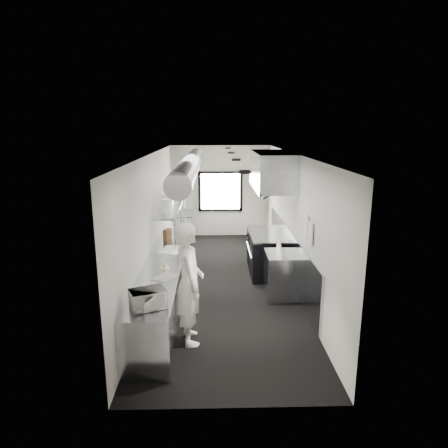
{
  "coord_description": "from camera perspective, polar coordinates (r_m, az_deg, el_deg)",
  "views": [
    {
      "loc": [
        -0.21,
        -8.19,
        3.34
      ],
      "look_at": [
        0.0,
        -0.2,
        1.39
      ],
      "focal_mm": 31.97,
      "sensor_mm": 36.0,
      "label": 1
    }
  ],
  "objects": [
    {
      "name": "newspaper",
      "position": [
        6.76,
        -8.41,
        -7.55
      ],
      "size": [
        0.43,
        0.47,
        0.01
      ],
      "primitive_type": "cube",
      "rotation": [
        0.0,
        0.0,
        -0.44
      ],
      "color": "beige",
      "rests_on": "prep_counter"
    },
    {
      "name": "small_plate",
      "position": [
        7.19,
        -8.45,
        -6.21
      ],
      "size": [
        0.21,
        0.21,
        0.01
      ],
      "primitive_type": "cylinder",
      "rotation": [
        0.0,
        0.0,
        -0.41
      ],
      "color": "white",
      "rests_on": "prep_counter"
    },
    {
      "name": "plate_stack_c",
      "position": [
        9.5,
        -7.64,
        3.87
      ],
      "size": [
        0.3,
        0.3,
        0.33
      ],
      "primitive_type": "cylinder",
      "rotation": [
        0.0,
        0.0,
        -0.43
      ],
      "color": "white",
      "rests_on": "pass_shelf"
    },
    {
      "name": "wall_left",
      "position": [
        8.51,
        -10.19,
        0.33
      ],
      "size": [
        0.02,
        8.0,
        2.8
      ],
      "primitive_type": "cube",
      "color": "beige",
      "rests_on": "floor"
    },
    {
      "name": "ceiling",
      "position": [
        8.21,
        -0.05,
        9.95
      ],
      "size": [
        3.0,
        8.0,
        0.01
      ],
      "primitive_type": "cube",
      "color": "beige",
      "rests_on": "wall_back"
    },
    {
      "name": "wall_back",
      "position": [
        12.34,
        -0.52,
        4.69
      ],
      "size": [
        3.0,
        0.02,
        2.8
      ],
      "primitive_type": "cube",
      "color": "beige",
      "rests_on": "floor"
    },
    {
      "name": "wall_right",
      "position": [
        8.59,
        10.01,
        0.46
      ],
      "size": [
        0.02,
        8.0,
        2.8
      ],
      "primitive_type": "cube",
      "color": "beige",
      "rests_on": "floor"
    },
    {
      "name": "deli_tub_b",
      "position": [
        6.32,
        -11.16,
        -8.81
      ],
      "size": [
        0.13,
        0.13,
        0.1
      ],
      "primitive_type": "cylinder",
      "rotation": [
        0.0,
        0.0,
        -0.0
      ],
      "color": "silver",
      "rests_on": "prep_counter"
    },
    {
      "name": "notice_sheet_a",
      "position": [
        7.4,
        11.65,
        -0.18
      ],
      "size": [
        0.02,
        0.28,
        0.38
      ],
      "primitive_type": "cube",
      "color": "silver",
      "rests_on": "wall_right"
    },
    {
      "name": "pastry",
      "position": [
        7.18,
        -8.47,
        -5.84
      ],
      "size": [
        0.09,
        0.09,
        0.09
      ],
      "primitive_type": "sphere",
      "color": "#E1D476",
      "rests_on": "small_plate"
    },
    {
      "name": "squeeze_bottle_b",
      "position": [
        7.85,
        8.02,
        -3.9
      ],
      "size": [
        0.07,
        0.07,
        0.16
      ],
      "primitive_type": "cylinder",
      "rotation": [
        0.0,
        0.0,
        -0.41
      ],
      "color": "white",
      "rests_on": "bottle_station"
    },
    {
      "name": "range",
      "position": [
        9.42,
        6.18,
        -4.09
      ],
      "size": [
        0.88,
        1.6,
        0.94
      ],
      "color": "black",
      "rests_on": "floor"
    },
    {
      "name": "microwave",
      "position": [
        5.69,
        -10.81,
        -10.47
      ],
      "size": [
        0.54,
        0.49,
        0.27
      ],
      "primitive_type": "imported",
      "rotation": [
        0.0,
        0.0,
        0.42
      ],
      "color": "silver",
      "rests_on": "prep_counter"
    },
    {
      "name": "cutting_board",
      "position": [
        8.18,
        -7.57,
        -3.7
      ],
      "size": [
        0.52,
        0.62,
        0.02
      ],
      "primitive_type": "cube",
      "rotation": [
        0.0,
        0.0,
        -0.25
      ],
      "color": "white",
      "rests_on": "prep_counter"
    },
    {
      "name": "far_work_table",
      "position": [
        11.79,
        -6.04,
        -0.54
      ],
      "size": [
        0.7,
        1.2,
        0.9
      ],
      "primitive_type": "cube",
      "color": "#9BA2A9",
      "rests_on": "floor"
    },
    {
      "name": "notice_sheet_b",
      "position": [
        7.08,
        12.26,
        -1.25
      ],
      "size": [
        0.02,
        0.28,
        0.38
      ],
      "primitive_type": "cube",
      "color": "silver",
      "rests_on": "wall_right"
    },
    {
      "name": "hvac_duct",
      "position": [
        8.64,
        -4.81,
        8.43
      ],
      "size": [
        0.4,
        6.4,
        0.4
      ],
      "primitive_type": "cylinder",
      "rotation": [
        1.57,
        0.0,
        0.0
      ],
      "color": "gray",
      "rests_on": "ceiling"
    },
    {
      "name": "plate_stack_b",
      "position": [
        8.98,
        -7.99,
        3.17
      ],
      "size": [
        0.28,
        0.28,
        0.29
      ],
      "primitive_type": "cylinder",
      "rotation": [
        0.0,
        0.0,
        -0.27
      ],
      "color": "white",
      "rests_on": "pass_shelf"
    },
    {
      "name": "floor",
      "position": [
        8.85,
        -0.05,
        -8.46
      ],
      "size": [
        3.0,
        8.0,
        0.01
      ],
      "primitive_type": "cube",
      "color": "black",
      "rests_on": "ground"
    },
    {
      "name": "plate_stack_a",
      "position": [
        8.54,
        -8.19,
        2.63
      ],
      "size": [
        0.31,
        0.31,
        0.3
      ],
      "primitive_type": "cylinder",
      "rotation": [
        0.0,
        0.0,
        0.26
      ],
      "color": "white",
      "rests_on": "pass_shelf"
    },
    {
      "name": "squeeze_bottle_a",
      "position": [
        7.64,
        8.34,
        -4.38
      ],
      "size": [
        0.08,
        0.08,
        0.17
      ],
      "primitive_type": "cylinder",
      "rotation": [
        0.0,
        0.0,
        0.42
      ],
      "color": "white",
      "rests_on": "bottle_station"
    },
    {
      "name": "exhaust_hood",
      "position": [
        9.03,
        6.87,
        7.59
      ],
      "size": [
        0.81,
        2.2,
        0.88
      ],
      "color": "#9BA2A9",
      "rests_on": "ceiling"
    },
    {
      "name": "service_window",
      "position": [
        12.31,
        -0.52,
        4.66
      ],
      "size": [
        1.36,
        0.05,
        1.25
      ],
      "color": "white",
      "rests_on": "wall_back"
    },
    {
      "name": "squeeze_bottle_e",
      "position": [
        8.26,
        7.93,
        -2.93
      ],
      "size": [
        0.08,
        0.08,
        0.18
      ],
      "primitive_type": "cylinder",
      "rotation": [
        0.0,
        0.0,
        -0.28
      ],
      "color": "white",
      "rests_on": "bottle_station"
    },
    {
      "name": "wall_cladding",
      "position": [
        9.09,
        9.3,
        -4.33
      ],
      "size": [
        0.03,
        5.5,
        1.1
      ],
      "primitive_type": "cube",
      "color": "#9BA2A9",
      "rests_on": "wall_right"
    },
    {
      "name": "plate_stack_d",
      "position": [
        10.12,
        -7.27,
        4.48
      ],
      "size": [
        0.25,
        0.25,
        0.33
      ],
      "primitive_type": "cylinder",
      "rotation": [
        0.0,
        0.0,
        0.19
      ],
      "color": "white",
      "rests_on": "pass_shelf"
    },
    {
      "name": "wall_front",
      "position": [
        4.62,
        1.23,
        -11.12
      ],
      "size": [
        3.0,
        0.02,
        2.8
      ],
      "primitive_type": "cube",
      "color": "beige",
      "rests_on": "floor"
    },
    {
      "name": "prep_counter",
      "position": [
        8.27,
        -8.01,
        -6.87
      ],
      "size": [
        0.7,
        6.0,
        0.9
      ],
      "primitive_type": "cube",
      "color": "#9BA2A9",
      "rests_on": "floor"
    },
    {
      "name": "squeeze_bottle_d",
      "position": [
        8.08,
        7.73,
        -3.36
      ],
      "size": [
        0.06,
        0.06,
        0.17
      ],
      "primitive_type": "cylinder",
      "rotation": [
        0.0,
        0.0,
        0.06
      ],
      "color": "white",
      "rests_on": "bottle_station"
    },
    {
      "name": "knife_block",
      "position": [
        8.93,
        -8.1,
        -1.49
      ],
      "size": [
        0.18,
        0.24,
        0.24
      ],
      "primitive_type": "cube",
      "rotation": [
        0.0,
        0.0,
        -0.43
      ],
      "color": "brown",
      "rests_on": "prep_counter"
    },
    {
      "name": "bottle_station",
      "position": [
        8.14,
        8.26,
        -7.22
      ],
      "size": [
        0.65,
        0.8,
        0.9
      ],
      "primitive_type": "cube",
      "color": "#9BA2A9",
      "rests_on": "floor"
    },
    {
      "name": "deli_tub_a",
      "position": [
        6.19,
        -11.97,
        -9.29
      ],
      "size": [
        0.2,
        0.2,
        0.11
      ],
      "primitive_type": "cylinder",
      "rotation": [
        0.0,
        0.0,
        -0.43
      ],
      "color": "silver",
      "rests_on": "prep_counter"
    },
    {
      "name": "squeeze_bottle_c",
      "position": [
        8.01,
        7.98,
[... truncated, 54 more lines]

